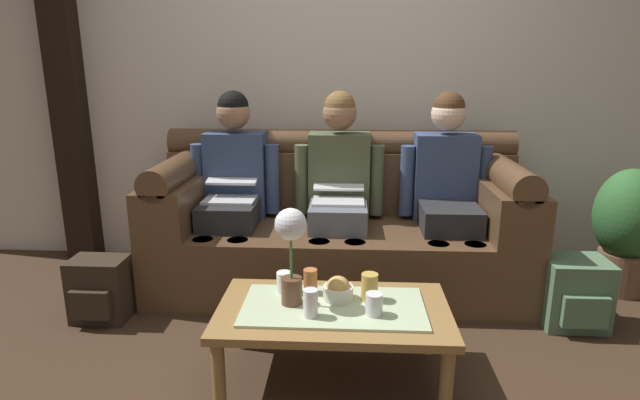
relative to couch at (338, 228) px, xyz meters
name	(u,v)px	position (x,y,z in m)	size (l,w,h in m)	color
ground_plane	(332,394)	(0.00, -1.17, -0.37)	(14.00, 14.00, 0.00)	#382619
back_wall_patterned	(341,53)	(0.00, 0.53, 1.08)	(6.00, 0.12, 2.90)	beige
timber_pillar	(64,53)	(-1.88, 0.41, 1.08)	(0.20, 0.20, 2.90)	black
couch	(338,228)	(0.00, 0.00, 0.00)	(2.25, 0.88, 0.96)	#513823
person_left	(233,183)	(-0.66, 0.00, 0.29)	(0.56, 0.67, 1.22)	#232326
person_middle	(339,184)	(0.00, 0.00, 0.29)	(0.56, 0.67, 1.22)	#595B66
person_right	(447,186)	(0.66, 0.00, 0.29)	(0.56, 0.67, 1.22)	#232326
coffee_table	(333,316)	(0.00, -1.05, -0.06)	(1.02, 0.58, 0.36)	olive
flower_vase	(291,244)	(-0.18, -1.04, 0.27)	(0.14, 0.14, 0.43)	brown
snack_bowl	(338,290)	(0.02, -0.99, 0.03)	(0.14, 0.14, 0.11)	silver
cup_near_left	(374,304)	(0.17, -1.12, 0.04)	(0.07, 0.07, 0.10)	silver
cup_near_right	(311,303)	(-0.09, -1.15, 0.05)	(0.06, 0.06, 0.12)	silver
cup_far_center	(370,287)	(0.16, -0.98, 0.05)	(0.07, 0.07, 0.12)	gold
cup_far_left	(310,281)	(-0.11, -0.93, 0.05)	(0.06, 0.06, 0.11)	#B26633
cup_far_right	(284,282)	(-0.23, -0.93, 0.04)	(0.07, 0.07, 0.10)	white
backpack_left	(100,290)	(-1.30, -0.56, -0.20)	(0.30, 0.26, 0.35)	#2D2319
backpack_right	(574,293)	(1.28, -0.48, -0.19)	(0.33, 0.31, 0.37)	#4C6B4C
potted_plant	(627,225)	(1.75, -0.03, 0.06)	(0.40, 0.40, 0.78)	brown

